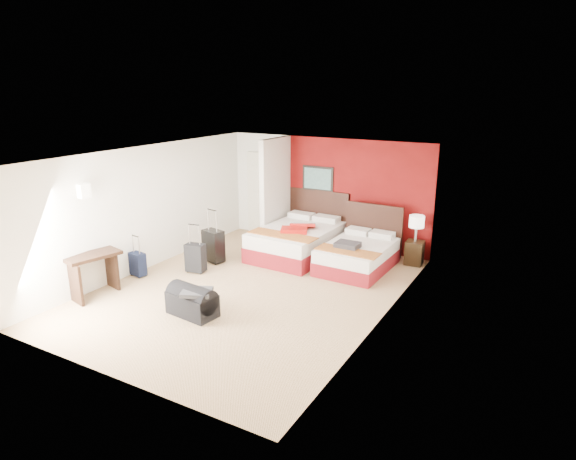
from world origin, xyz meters
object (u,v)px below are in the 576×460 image
Objects in this scene: bed_left at (297,242)px; duffel_bag at (192,303)px; red_suitcase_open at (299,228)px; suitcase_charcoal at (196,259)px; table_lamp at (416,229)px; suitcase_black at (213,247)px; suitcase_navy at (138,265)px; nightstand at (414,253)px; bed_right at (357,257)px; desk at (94,275)px.

bed_left reaches higher than duffel_bag.
red_suitcase_open is 1.35× the size of suitcase_charcoal.
table_lamp is at bearing 19.21° from bed_left.
table_lamp is 4.27m from suitcase_black.
bed_left is 3.79× the size of table_lamp.
suitcase_black is 1.19× the size of suitcase_charcoal.
bed_left is 2.57m from table_lamp.
table_lamp reaches higher than suitcase_navy.
suitcase_navy is at bearing -149.31° from suitcase_charcoal.
suitcase_charcoal reaches higher than duffel_bag.
nightstand is 4.25m from suitcase_black.
suitcase_charcoal is (-2.76, -1.77, 0.02)m from bed_right.
suitcase_navy is at bearing -147.64° from nightstand.
bed_left is at bearing 55.30° from suitcase_black.
table_lamp is at bearing 57.54° from desk.
table_lamp is 0.83× the size of suitcase_black.
nightstand is 5.67m from suitcase_navy.
nightstand is at bearing 44.01° from bed_right.
table_lamp is at bearing 40.37° from suitcase_black.
table_lamp is (2.42, 0.74, 0.46)m from bed_left.
desk is (-2.03, -0.24, 0.18)m from duffel_bag.
red_suitcase_open is at bearing 50.88° from suitcase_black.
red_suitcase_open is at bearing -179.08° from bed_right.
bed_right is at bearing -137.78° from table_lamp.
suitcase_charcoal is at bearing 78.35° from desk.
bed_left is 4.24m from desk.
bed_right is 3.66m from duffel_bag.
suitcase_black is 0.81× the size of duffel_bag.
table_lamp is at bearing 45.60° from suitcase_navy.
red_suitcase_open is (0.10, -0.10, 0.36)m from bed_left.
duffel_bag is at bearing -12.23° from suitcase_navy.
suitcase_navy is (-0.80, -1.38, -0.11)m from suitcase_black.
bed_left reaches higher than suitcase_charcoal.
duffel_bag is at bearing -125.00° from nightstand.
desk reaches higher than suitcase_navy.
nightstand is at bearing 25.86° from suitcase_charcoal.
table_lamp reaches higher than nightstand.
desk is (-0.77, -2.43, 0.06)m from suitcase_black.
suitcase_navy is at bearing 105.06° from desk.
desk is at bearing -124.51° from suitcase_charcoal.
suitcase_navy is (-2.15, -2.62, -0.09)m from bed_left.
bed_left reaches higher than suitcase_navy.
desk is at bearing -166.51° from duffel_bag.
desk is (-2.22, -3.57, -0.29)m from red_suitcase_open.
suitcase_black is at bearing -152.40° from table_lamp.
duffel_bag is (-2.51, -4.17, -0.04)m from nightstand.
desk reaches higher than nightstand.
table_lamp reaches higher than duffel_bag.
desk is at bearing -117.71° from bed_left.
red_suitcase_open reaches higher than bed_left.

